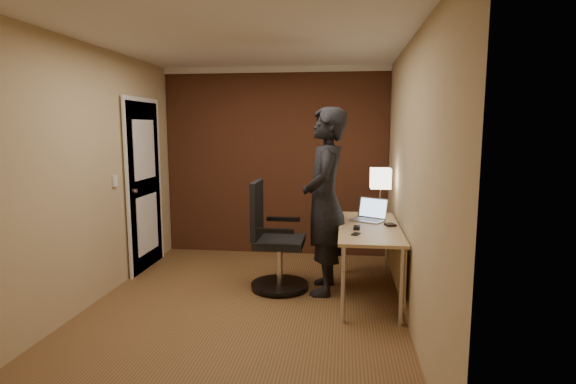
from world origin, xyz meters
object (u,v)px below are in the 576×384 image
at_px(laptop, 370,214).
at_px(wallet, 390,225).
at_px(person, 325,201).
at_px(office_chair, 273,243).
at_px(desk_lamp, 380,179).
at_px(phone, 356,234).
at_px(desk, 376,239).
at_px(mouse, 357,228).

height_order(laptop, wallet, laptop).
xyz_separation_m(laptop, person, (-0.48, -0.22, 0.16)).
bearing_deg(wallet, office_chair, 177.91).
xyz_separation_m(desk_lamp, wallet, (0.07, -0.50, -0.41)).
height_order(wallet, office_chair, office_chair).
bearing_deg(desk_lamp, office_chair, -158.21).
distance_m(phone, wallet, 0.55).
bearing_deg(office_chair, person, -0.03).
xyz_separation_m(desk, wallet, (0.14, 0.03, 0.14)).
xyz_separation_m(laptop, wallet, (0.19, -0.26, -0.05)).
bearing_deg(laptop, wallet, -54.63).
bearing_deg(person, wallet, 86.45).
distance_m(desk_lamp, wallet, 0.65).
bearing_deg(phone, laptop, 96.31).
relative_size(laptop, person, 0.22).
bearing_deg(phone, desk, 81.15).
bearing_deg(wallet, laptop, 125.37).
distance_m(desk_lamp, laptop, 0.44).
xyz_separation_m(mouse, wallet, (0.34, 0.21, -0.01)).
relative_size(laptop, office_chair, 0.37).
bearing_deg(desk, person, 171.70).
relative_size(desk_lamp, person, 0.28).
distance_m(laptop, wallet, 0.32).
distance_m(desk, person, 0.64).
height_order(laptop, mouse, laptop).
height_order(desk_lamp, wallet, desk_lamp).
relative_size(desk_lamp, laptop, 1.29).
distance_m(desk, mouse, 0.30).
xyz_separation_m(desk, person, (-0.52, 0.08, 0.36)).
xyz_separation_m(wallet, person, (-0.66, 0.04, 0.22)).
height_order(phone, person, person).
bearing_deg(wallet, phone, -129.85).
relative_size(desk, phone, 13.04).
height_order(mouse, wallet, mouse).
height_order(desk_lamp, phone, desk_lamp).
distance_m(mouse, phone, 0.21).
height_order(desk, office_chair, office_chair).
relative_size(mouse, person, 0.05).
xyz_separation_m(wallet, office_chair, (-1.20, 0.04, -0.24)).
relative_size(desk, desk_lamp, 2.80).
height_order(mouse, person, person).
relative_size(desk, office_chair, 1.33).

